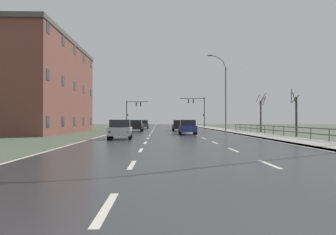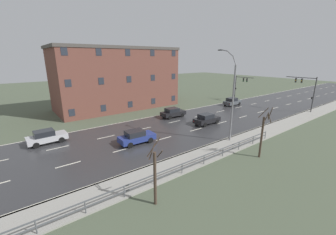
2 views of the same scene
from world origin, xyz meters
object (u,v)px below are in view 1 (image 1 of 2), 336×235
Objects in this scene: car_far_right at (179,125)px; street_lamp_midground at (224,94)px; car_near_left at (188,127)px; brick_building at (34,87)px; car_near_right at (136,126)px; traffic_signal_left at (132,109)px; car_distant at (120,129)px; car_far_left at (143,124)px; traffic_signal_right at (198,107)px.

street_lamp_midground is at bearing -24.35° from car_far_right.
brick_building reaches higher than car_near_left.
car_near_right is at bearing 17.30° from brick_building.
car_near_left is 20.24m from brick_building.
car_distant is at bearing -86.72° from traffic_signal_left.
car_near_right is 11.89m from car_near_left.
car_far_left is at bearing 56.48° from brick_building.
car_near_left is (8.44, -31.25, -2.98)m from traffic_signal_left.
street_lamp_midground reaches higher than car_far_left.
car_distant is at bearing -106.82° from car_far_right.
traffic_signal_left is at bearing 97.78° from car_near_right.
car_distant is 1.00× the size of car_far_left.
car_near_left is 11.74m from car_far_right.
car_near_left is at bearing 50.09° from car_distant.
brick_building reaches higher than car_far_right.
street_lamp_midground is 21.36m from car_distant.
brick_building reaches higher than traffic_signal_right.
car_distant is at bearing -49.28° from brick_building.
traffic_signal_right is at bearing 2.06° from traffic_signal_left.
car_near_left and car_far_right have the same top height.
street_lamp_midground is 22.73m from traffic_signal_right.
traffic_signal_right is 13.48m from traffic_signal_left.
car_near_right and car_far_right have the same top height.
traffic_signal_right is at bearing 75.27° from car_far_right.
car_distant is (-11.97, -17.17, -4.26)m from street_lamp_midground.
car_distant is 1.01× the size of car_near_left.
brick_building reaches higher than car_near_right.
car_near_left is (6.16, -10.17, 0.00)m from car_near_right.
car_near_left is at bearing -80.00° from car_far_left.
car_far_right is at bearing 16.30° from car_near_right.
car_near_left is 0.99× the size of car_far_left.
car_near_right and car_distant have the same top height.
car_near_right is at bearing -94.02° from car_far_left.
traffic_signal_right is 1.50× the size of car_near_left.
brick_building is (-12.42, 14.44, 4.89)m from car_distant.
street_lamp_midground is 1.66× the size of traffic_signal_right.
car_far_left is 14.88m from car_far_right.
car_far_left is (-5.90, 25.48, 0.00)m from car_near_left.
car_near_right is at bearing 122.93° from car_near_left.
traffic_signal_right is at bearing 64.19° from car_near_right.
car_near_right is at bearing -117.42° from traffic_signal_right.
traffic_signal_right is 0.28× the size of brick_building.
car_far_right is (5.96, 1.56, 0.00)m from car_near_right.
traffic_signal_left reaches higher than car_far_right.
car_distant is 19.66m from brick_building.
car_near_right is 1.01× the size of car_far_right.
traffic_signal_right is at bearing 47.11° from brick_building.
car_near_right and car_far_left have the same top height.
street_lamp_midground is 2.47× the size of car_far_left.
traffic_signal_left is 1.32× the size of car_distant.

